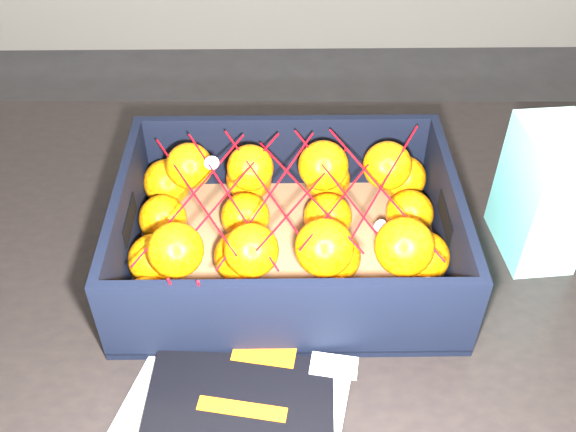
{
  "coord_description": "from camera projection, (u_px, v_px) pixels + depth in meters",
  "views": [
    {
      "loc": [
        -0.13,
        -0.92,
        1.41
      ],
      "look_at": [
        -0.12,
        -0.31,
        0.86
      ],
      "focal_mm": 40.98,
      "sensor_mm": 36.0,
      "label": 1
    }
  ],
  "objects": [
    {
      "name": "clementine_heap",
      "position": [
        289.0,
        226.0,
        0.88
      ],
      "size": [
        0.42,
        0.31,
        0.13
      ],
      "color": "orange",
      "rests_on": "produce_crate"
    },
    {
      "name": "table",
      "position": [
        256.0,
        300.0,
        1.0
      ],
      "size": [
        1.21,
        0.82,
        0.75
      ],
      "color": "black",
      "rests_on": "ground"
    },
    {
      "name": "produce_crate",
      "position": [
        288.0,
        239.0,
        0.89
      ],
      "size": [
        0.44,
        0.33,
        0.13
      ],
      "color": "brown",
      "rests_on": "table"
    },
    {
      "name": "mesh_net",
      "position": [
        281.0,
        199.0,
        0.83
      ],
      "size": [
        0.37,
        0.29,
        0.09
      ],
      "color": "red",
      "rests_on": "clementine_heap"
    },
    {
      "name": "retail_carton",
      "position": [
        544.0,
        194.0,
        0.88
      ],
      "size": [
        0.1,
        0.13,
        0.19
      ],
      "primitive_type": "cube",
      "rotation": [
        0.0,
        0.0,
        0.09
      ],
      "color": "silver",
      "rests_on": "table"
    },
    {
      "name": "ground",
      "position": [
        336.0,
        388.0,
        1.63
      ],
      "size": [
        3.5,
        3.5,
        0.0
      ],
      "primitive_type": "plane",
      "color": "#343436",
      "rests_on": "ground"
    }
  ]
}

